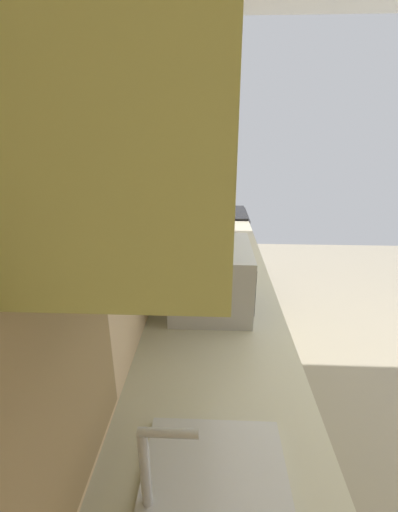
% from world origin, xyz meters
% --- Properties ---
extents(ground_plane, '(6.63, 6.63, 0.00)m').
position_xyz_m(ground_plane, '(0.00, 0.00, 0.00)').
color(ground_plane, gray).
extents(wall_back, '(4.27, 0.12, 2.81)m').
position_xyz_m(wall_back, '(0.00, 1.51, 1.40)').
color(wall_back, beige).
rests_on(wall_back, ground_plane).
extents(counter_run, '(3.34, 0.66, 0.93)m').
position_xyz_m(counter_run, '(-0.40, 1.14, 0.46)').
color(counter_run, '#C7BF68').
rests_on(counter_run, ground_plane).
extents(upper_cabinets, '(2.12, 0.32, 0.56)m').
position_xyz_m(upper_cabinets, '(-0.40, 1.29, 1.81)').
color(upper_cabinets, '#C0C56A').
extents(window_back_wall, '(0.52, 0.02, 0.59)m').
position_xyz_m(window_back_wall, '(-1.32, 1.44, 1.29)').
color(window_back_wall, '#997A4C').
extents(oven_range, '(0.61, 0.67, 1.11)m').
position_xyz_m(oven_range, '(1.58, 1.12, 0.48)').
color(oven_range, black).
rests_on(oven_range, ground_plane).
extents(sink_basin, '(0.48, 0.37, 0.25)m').
position_xyz_m(sink_basin, '(-1.32, 1.14, 0.94)').
color(sink_basin, '#B7BABF').
rests_on(sink_basin, counter_run).
extents(microwave, '(0.45, 0.38, 0.31)m').
position_xyz_m(microwave, '(-0.35, 1.16, 1.08)').
color(microwave, '#B7BABF').
rests_on(microwave, counter_run).
extents(bowl, '(0.15, 0.15, 0.06)m').
position_xyz_m(bowl, '(0.23, 1.09, 0.96)').
color(bowl, '#D84C47').
rests_on(bowl, counter_run).
extents(kettle, '(0.17, 0.13, 0.18)m').
position_xyz_m(kettle, '(0.95, 1.09, 1.01)').
color(kettle, red).
rests_on(kettle, counter_run).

